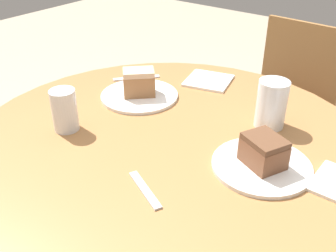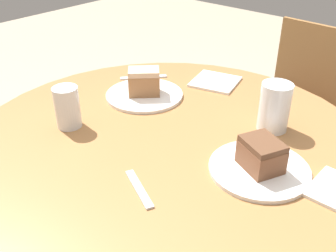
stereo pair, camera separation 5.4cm
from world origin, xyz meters
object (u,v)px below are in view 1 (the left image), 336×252
at_px(glass_water, 65,112).
at_px(plate_far, 261,165).
at_px(chair, 281,113).
at_px(cake_slice_near, 139,82).
at_px(plate_near, 139,96).
at_px(glass_lemonade, 271,106).
at_px(cake_slice_far, 264,151).

bearing_deg(glass_water, plate_far, 17.96).
relative_size(chair, cake_slice_near, 7.24).
bearing_deg(plate_near, plate_far, -12.62).
xyz_separation_m(glass_lemonade, glass_water, (-0.43, -0.36, -0.01)).
height_order(plate_far, glass_water, glass_water).
height_order(cake_slice_near, cake_slice_far, cake_slice_near).
bearing_deg(glass_water, chair, 77.74).
relative_size(plate_near, cake_slice_near, 2.12).
height_order(plate_near, glass_lemonade, glass_lemonade).
bearing_deg(chair, plate_near, -100.74).
xyz_separation_m(cake_slice_near, cake_slice_far, (0.48, -0.11, -0.01)).
relative_size(chair, plate_near, 3.42).
height_order(chair, cake_slice_far, cake_slice_far).
distance_m(plate_far, cake_slice_far, 0.04).
height_order(chair, glass_water, glass_water).
bearing_deg(cake_slice_far, plate_far, 0.00).
height_order(plate_far, cake_slice_far, cake_slice_far).
distance_m(chair, cake_slice_far, 0.99).
bearing_deg(cake_slice_near, chair, 75.64).
relative_size(cake_slice_near, glass_lemonade, 0.86).
distance_m(plate_near, cake_slice_far, 0.49).
bearing_deg(glass_lemonade, plate_far, -69.61).
relative_size(glass_lemonade, glass_water, 1.15).
relative_size(plate_far, glass_lemonade, 1.76).
distance_m(cake_slice_far, glass_water, 0.53).
xyz_separation_m(plate_far, glass_lemonade, (-0.07, 0.19, 0.06)).
relative_size(plate_far, cake_slice_near, 2.04).
xyz_separation_m(chair, cake_slice_near, (-0.20, -0.77, 0.38)).
distance_m(chair, glass_lemonade, 0.81).
distance_m(plate_near, glass_water, 0.28).
height_order(cake_slice_far, glass_water, glass_water).
bearing_deg(cake_slice_far, plate_near, 167.38).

